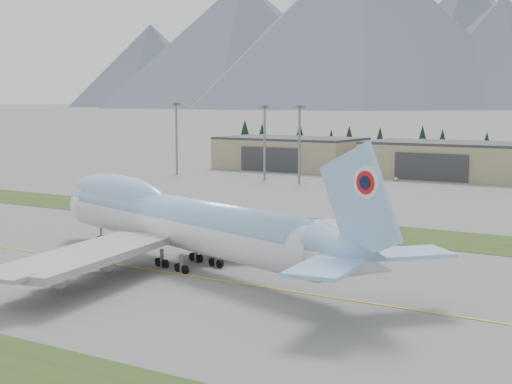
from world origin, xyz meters
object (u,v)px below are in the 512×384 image
Objects in this scene: hangar_center at (446,160)px; hangar_left at (290,153)px; boeing_747_freighter at (182,221)px; service_vehicle_a at (396,181)px.

hangar_left is at bearing 180.00° from hangar_center.
boeing_747_freighter is 128.20m from service_vehicle_a.
hangar_left is 14.96× the size of service_vehicle_a.
hangar_center is (-12.02, 144.78, -0.88)m from boeing_747_freighter.
boeing_747_freighter is at bearing -65.16° from hangar_left.
service_vehicle_a is (46.50, -18.39, -5.39)m from hangar_left.
service_vehicle_a is at bearing 116.79° from boeing_747_freighter.
hangar_center is at bearing 32.69° from service_vehicle_a.
hangar_left reaches higher than service_vehicle_a.
hangar_left is 55.00m from hangar_center.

